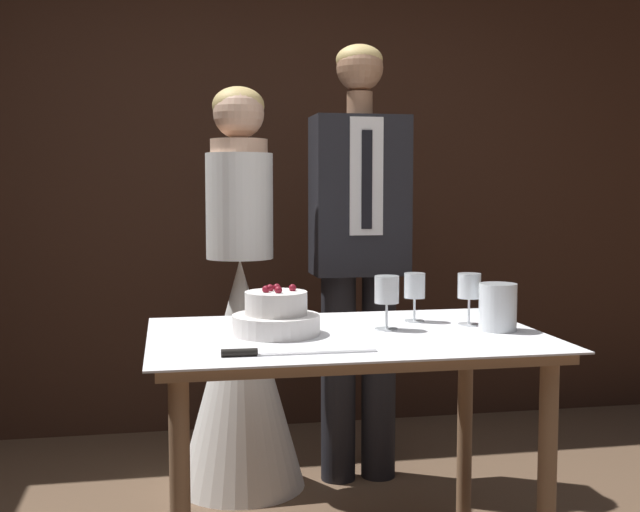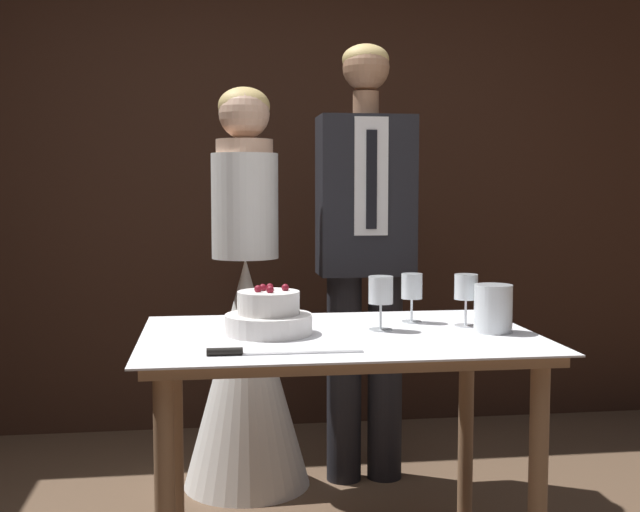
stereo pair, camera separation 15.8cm
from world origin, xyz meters
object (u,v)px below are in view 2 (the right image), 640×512
hurricane_candle (493,310)px  groom (365,243)px  cake_table (339,365)px  wine_glass_middle (466,290)px  cake_knife (255,352)px  tiered_cake (269,316)px  bride (246,341)px  wine_glass_near (381,293)px  wine_glass_far (412,289)px

hurricane_candle → groom: bearing=104.2°
cake_table → wine_glass_middle: (0.44, 0.07, 0.22)m
cake_knife → tiered_cake: bearing=79.7°
tiered_cake → wine_glass_middle: size_ratio=1.58×
tiered_cake → groom: size_ratio=0.15×
tiered_cake → bride: bearing=92.3°
cake_knife → bride: (0.03, 1.18, -0.19)m
cake_table → wine_glass_near: 0.27m
tiered_cake → wine_glass_far: size_ratio=1.64×
bride → wine_glass_middle: bearing=-49.5°
wine_glass_middle → bride: 1.12m
bride → groom: bearing=-0.1°
cake_knife → hurricane_candle: size_ratio=2.87×
groom → tiered_cake: bearing=-118.9°
tiered_cake → cake_knife: bearing=-100.9°
wine_glass_near → wine_glass_far: size_ratio=1.05×
tiered_cake → cake_knife: 0.32m
cake_knife → wine_glass_near: 0.55m
wine_glass_far → groom: 0.72m
tiered_cake → cake_table: bearing=-5.5°
wine_glass_middle → bride: bearing=130.5°
wine_glass_near → wine_glass_middle: wine_glass_near is taller
cake_knife → hurricane_candle: 0.81m
wine_glass_near → hurricane_candle: 0.36m
cake_table → bride: bearing=106.1°
hurricane_candle → cake_table: bearing=174.9°
wine_glass_near → hurricane_candle: size_ratio=1.15×
tiered_cake → hurricane_candle: (0.71, -0.06, 0.02)m
tiered_cake → wine_glass_near: 0.37m
cake_knife → groom: (0.54, 1.18, 0.22)m
wine_glass_middle → groom: bearing=102.7°
tiered_cake → hurricane_candle: bearing=-5.2°
wine_glass_middle → hurricane_candle: bearing=-65.8°
wine_glass_far → groom: (-0.02, 0.71, 0.11)m
cake_table → groom: size_ratio=0.66×
wine_glass_middle → wine_glass_far: 0.19m
wine_glass_far → hurricane_candle: wine_glass_far is taller
wine_glass_far → bride: 0.94m
tiered_cake → wine_glass_middle: wine_glass_middle is taller
bride → wine_glass_far: bearing=-52.9°
bride → groom: size_ratio=0.90×
hurricane_candle → wine_glass_near: bearing=166.8°
tiered_cake → groom: 1.00m
wine_glass_near → wine_glass_far: wine_glass_near is taller
cake_knife → wine_glass_middle: wine_glass_middle is taller
cake_table → wine_glass_middle: bearing=9.4°
wine_glass_near → tiered_cake: bearing=-177.3°
cake_table → bride: bride is taller
wine_glass_near → groom: groom is taller
tiered_cake → hurricane_candle: size_ratio=1.80×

